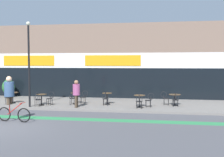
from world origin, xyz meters
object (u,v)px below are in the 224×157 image
object	(u,v)px
cafe_chair_1_side	(50,97)
cafe_chair_5_side	(165,97)
cafe_chair_0_near	(8,97)
cafe_chair_1_near	(37,99)
bistro_table_5	(175,97)
cafe_chair_2_near	(72,97)
cafe_chair_3_near	(105,98)
cafe_chair_5_near	(176,99)
lamp_post	(29,58)
bistro_table_3	(107,96)
pedestrian_near_end	(76,91)
cyclist_0	(10,95)
cafe_chair_4_side	(149,99)
planter_pot	(8,88)
bistro_table_2	(75,96)
cafe_chair_2_side	(84,96)
bistro_table_4	(139,98)
cafe_chair_4_near	(139,100)
bistro_table_1	(41,97)
bistro_table_0	(13,95)

from	to	relation	value
cafe_chair_1_side	cafe_chair_5_side	size ratio (longest dim) A/B	1.00
cafe_chair_0_near	cafe_chair_1_near	size ratio (longest dim) A/B	1.00
cafe_chair_1_near	bistro_table_5	bearing A→B (deg)	-77.13
cafe_chair_2_near	cafe_chair_3_near	xyz separation A→B (m)	(2.24, 0.07, 0.00)
cafe_chair_5_near	cafe_chair_5_side	bearing A→B (deg)	41.21
cafe_chair_2_near	lamp_post	world-z (taller)	lamp_post
bistro_table_3	pedestrian_near_end	world-z (taller)	pedestrian_near_end
pedestrian_near_end	cyclist_0	bearing A→B (deg)	-112.51
bistro_table_5	cafe_chair_1_side	xyz separation A→B (m)	(-8.16, -1.25, -0.01)
cafe_chair_4_side	cafe_chair_5_side	distance (m)	1.47
cafe_chair_5_side	lamp_post	bearing A→B (deg)	-161.15
cafe_chair_0_near	pedestrian_near_end	xyz separation A→B (m)	(4.95, -0.50, 0.51)
bistro_table_5	planter_pot	size ratio (longest dim) A/B	0.54
cafe_chair_1_side	lamp_post	size ratio (longest dim) A/B	0.17
cafe_chair_2_near	lamp_post	size ratio (longest dim) A/B	0.17
bistro_table_2	cafe_chair_2_side	bearing A→B (deg)	-0.52
cafe_chair_2_near	cafe_chair_3_near	size ratio (longest dim) A/B	1.00
planter_pot	pedestrian_near_end	xyz separation A→B (m)	(6.94, -3.97, 0.25)
cafe_chair_5_side	pedestrian_near_end	distance (m)	5.89
bistro_table_4	cafe_chair_5_side	bearing A→B (deg)	32.74
cafe_chair_4_near	cafe_chair_1_near	bearing A→B (deg)	84.65
bistro_table_1	pedestrian_near_end	bearing A→B (deg)	-13.21
cafe_chair_5_side	bistro_table_0	bearing A→B (deg)	-170.53
cafe_chair_0_near	cafe_chair_1_side	xyz separation A→B (m)	(2.99, 0.10, 0.00)
bistro_table_4	cyclist_0	xyz separation A→B (m)	(-6.17, -4.64, 0.67)
cafe_chair_0_near	bistro_table_4	bearing A→B (deg)	-88.50
cyclist_0	pedestrian_near_end	bearing A→B (deg)	64.87
bistro_table_0	cafe_chair_4_side	xyz separation A→B (m)	(9.50, -0.32, -0.02)
planter_pot	cafe_chair_1_side	bearing A→B (deg)	-34.10
cafe_chair_2_near	cafe_chair_4_side	world-z (taller)	same
bistro_table_1	cyclist_0	xyz separation A→B (m)	(0.34, -4.44, 0.70)
cafe_chair_5_side	planter_pot	world-z (taller)	planter_pot
bistro_table_2	bistro_table_0	bearing A→B (deg)	-173.96
cafe_chair_0_near	cafe_chair_4_side	size ratio (longest dim) A/B	1.00
cafe_chair_4_side	planter_pot	size ratio (longest dim) A/B	0.62
cafe_chair_3_near	cafe_chair_1_near	bearing A→B (deg)	99.94
bistro_table_0	cafe_chair_5_near	distance (m)	11.15
bistro_table_0	cafe_chair_0_near	xyz separation A→B (m)	(0.00, -0.63, -0.02)
bistro_table_1	bistro_table_4	distance (m)	6.51
bistro_table_4	cafe_chair_1_near	distance (m)	6.56
bistro_table_5	cafe_chair_4_near	world-z (taller)	cafe_chair_4_near
cafe_chair_5_side	cafe_chair_2_near	bearing A→B (deg)	-166.20
bistro_table_4	planter_pot	distance (m)	11.31
cafe_chair_4_near	cafe_chair_5_near	size ratio (longest dim) A/B	1.00
cafe_chair_0_near	cafe_chair_1_near	xyz separation A→B (m)	(2.36, -0.52, 0.00)
cafe_chair_2_near	bistro_table_4	bearing A→B (deg)	-90.84
cafe_chair_4_side	planter_pot	xyz separation A→B (m)	(-11.48, 3.16, 0.25)
bistro_table_1	cafe_chair_3_near	world-z (taller)	cafe_chair_3_near
cafe_chair_4_near	bistro_table_5	bearing A→B (deg)	-60.53
bistro_table_0	cafe_chair_4_near	size ratio (longest dim) A/B	0.84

